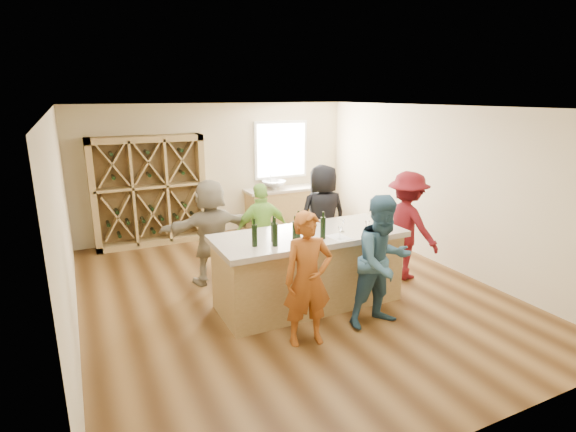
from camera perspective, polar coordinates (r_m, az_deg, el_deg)
name	(u,v)px	position (r m, az deg, el deg)	size (l,w,h in m)	color
floor	(288,293)	(7.17, -0.02, -9.77)	(6.00, 7.00, 0.10)	brown
ceiling	(288,104)	(6.50, -0.03, 14.09)	(6.00, 7.00, 0.10)	white
wall_back	(217,169)	(9.94, -9.01, 5.89)	(6.00, 0.10, 2.80)	beige
wall_front	(480,298)	(3.97, 23.21, -9.51)	(6.00, 0.10, 2.80)	beige
wall_left	(60,230)	(6.06, -26.97, -1.57)	(0.10, 7.00, 2.80)	beige
wall_right	(442,186)	(8.44, 19.00, 3.61)	(0.10, 7.00, 2.80)	beige
window_frame	(281,150)	(10.35, -0.92, 8.40)	(1.30, 0.06, 1.30)	white
window_pane	(281,150)	(10.32, -0.84, 8.38)	(1.18, 0.01, 1.18)	white
wine_rack	(149,191)	(9.41, -17.20, 3.01)	(2.20, 0.45, 2.20)	#9D7F4B
back_counter_base	(282,209)	(10.31, -0.76, 0.90)	(1.60, 0.58, 0.86)	#9D7F4B
back_counter_top	(282,189)	(10.20, -0.77, 3.41)	(1.70, 0.62, 0.06)	#AFA28F
sink	(274,185)	(10.10, -1.80, 3.99)	(0.54, 0.54, 0.19)	silver
faucet	(271,181)	(10.25, -2.21, 4.47)	(0.02, 0.02, 0.30)	silver
tasting_counter_base	(309,271)	(6.55, 2.63, -7.03)	(2.60, 1.00, 1.00)	#9D7F4B
tasting_counter_top	(309,236)	(6.37, 2.68, -2.52)	(2.72, 1.12, 0.08)	#AFA28F
wine_bottle_a	(255,236)	(5.78, -4.27, -2.50)	(0.07, 0.07, 0.29)	black
wine_bottle_b	(275,235)	(5.77, -1.65, -2.41)	(0.07, 0.07, 0.30)	black
wine_bottle_c	(274,232)	(5.95, -1.85, -2.02)	(0.07, 0.07, 0.27)	black
wine_bottle_d	(295,231)	(5.96, 0.88, -1.97)	(0.07, 0.07, 0.27)	black
wine_bottle_e	(298,227)	(6.08, 1.33, -1.47)	(0.07, 0.07, 0.30)	black
wine_glass_a	(307,238)	(5.84, 2.40, -2.85)	(0.07, 0.07, 0.18)	white
wine_glass_b	(340,234)	(6.09, 6.60, -2.26)	(0.06, 0.06, 0.16)	white
wine_glass_c	(367,227)	(6.36, 10.05, -1.44)	(0.08, 0.08, 0.20)	white
wine_glass_d	(342,226)	(6.43, 6.93, -1.26)	(0.06, 0.06, 0.17)	white
wine_glass_e	(379,223)	(6.61, 11.48, -0.90)	(0.07, 0.07, 0.19)	white
tasting_menu_a	(302,244)	(5.91, 1.76, -3.51)	(0.20, 0.27, 0.00)	white
tasting_menu_b	(339,237)	(6.20, 6.54, -2.71)	(0.24, 0.33, 0.00)	white
tasting_menu_c	(376,233)	(6.48, 11.07, -2.11)	(0.24, 0.32, 0.00)	white
person_near_left	(308,279)	(5.43, 2.54, -8.03)	(0.61, 0.45, 1.67)	#994C19
person_near_right	(383,262)	(5.96, 11.95, -5.70)	(0.86, 0.47, 1.77)	#335972
person_server	(407,226)	(7.61, 14.82, -1.19)	(1.16, 0.54, 1.79)	#590F14
person_far_mid	(262,231)	(7.39, -3.30, -1.94)	(0.94, 0.48, 1.60)	#8CC64C
person_far_right	(323,216)	(7.92, 4.42, 0.02)	(0.89, 0.58, 1.82)	black
person_far_left	(211,231)	(7.28, -9.75, -1.95)	(1.59, 0.57, 1.71)	gray
wine_bottle_f	(323,228)	(6.08, 4.47, -1.53)	(0.07, 0.07, 0.30)	black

